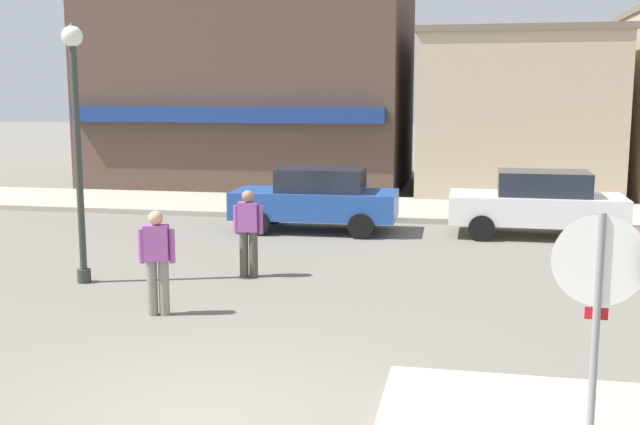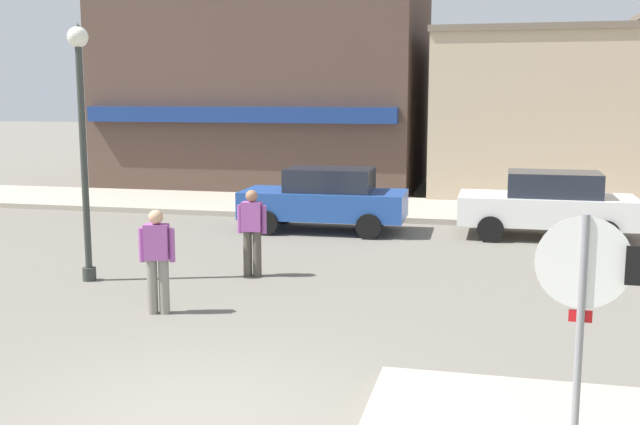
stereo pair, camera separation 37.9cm
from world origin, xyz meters
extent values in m
plane|color=#6B665B|center=(0.00, 0.00, 0.00)|extent=(160.00, 160.00, 0.00)
cube|color=#A89E8C|center=(0.00, 14.53, 0.07)|extent=(80.00, 4.00, 0.15)
cylinder|color=gray|center=(3.70, -0.06, 1.15)|extent=(0.07, 0.07, 2.30)
cylinder|color=red|center=(3.70, -0.04, 1.87)|extent=(0.76, 0.03, 0.76)
cylinder|color=white|center=(3.70, -0.05, 1.87)|extent=(0.82, 0.03, 0.82)
cube|color=red|center=(3.70, -0.04, 1.39)|extent=(0.20, 0.02, 0.11)
cylinder|color=#333833|center=(-4.14, 5.14, 2.10)|extent=(0.12, 0.12, 4.20)
cylinder|color=#333833|center=(-4.14, 5.14, 0.12)|extent=(0.24, 0.24, 0.24)
sphere|color=white|center=(-4.14, 5.14, 4.31)|extent=(0.36, 0.36, 0.36)
cone|color=#333833|center=(-4.14, 5.14, 4.45)|extent=(0.32, 0.32, 0.18)
cube|color=#234C9E|center=(-1.12, 11.01, 0.67)|extent=(4.04, 1.79, 0.66)
cube|color=#1E232D|center=(-0.97, 11.01, 1.28)|extent=(2.11, 1.44, 0.56)
cylinder|color=black|center=(-2.34, 10.13, 0.30)|extent=(0.60, 0.19, 0.60)
cylinder|color=black|center=(-2.38, 11.83, 0.30)|extent=(0.60, 0.19, 0.60)
cylinder|color=black|center=(0.14, 10.19, 0.30)|extent=(0.60, 0.19, 0.60)
cylinder|color=black|center=(0.10, 11.89, 0.30)|extent=(0.60, 0.19, 0.60)
cube|color=white|center=(4.15, 11.30, 0.67)|extent=(4.02, 1.75, 0.66)
cube|color=#1E232D|center=(4.30, 11.30, 1.28)|extent=(2.10, 1.42, 0.56)
cylinder|color=black|center=(2.90, 10.46, 0.30)|extent=(0.60, 0.19, 0.60)
cylinder|color=black|center=(2.92, 12.16, 0.30)|extent=(0.60, 0.19, 0.60)
cylinder|color=black|center=(5.38, 10.43, 0.30)|extent=(0.60, 0.19, 0.60)
cylinder|color=black|center=(5.40, 12.13, 0.30)|extent=(0.60, 0.19, 0.60)
cylinder|color=gray|center=(-2.10, 3.49, 0.42)|extent=(0.16, 0.16, 0.85)
cylinder|color=gray|center=(-1.93, 3.53, 0.42)|extent=(0.16, 0.16, 0.85)
cube|color=#994C99|center=(-2.01, 3.51, 1.12)|extent=(0.40, 0.29, 0.54)
sphere|color=tan|center=(-2.01, 3.51, 1.50)|extent=(0.22, 0.22, 0.22)
cylinder|color=#994C99|center=(-2.24, 3.46, 1.07)|extent=(0.11, 0.11, 0.52)
cylinder|color=#994C99|center=(-1.79, 3.56, 1.07)|extent=(0.11, 0.11, 0.52)
cylinder|color=#4C473D|center=(-1.27, 6.13, 0.42)|extent=(0.16, 0.16, 0.85)
cylinder|color=#4C473D|center=(-1.45, 6.11, 0.42)|extent=(0.16, 0.16, 0.85)
cube|color=#994C99|center=(-1.36, 6.12, 1.12)|extent=(0.37, 0.24, 0.54)
sphere|color=#9E7051|center=(-1.36, 6.12, 1.50)|extent=(0.22, 0.22, 0.22)
cylinder|color=#994C99|center=(-1.13, 6.13, 1.07)|extent=(0.09, 0.09, 0.52)
cylinder|color=#994C99|center=(-1.59, 6.11, 1.07)|extent=(0.09, 0.09, 0.52)
cube|color=brown|center=(-5.24, 20.50, 3.85)|extent=(11.01, 7.94, 7.70)
cube|color=navy|center=(-5.24, 16.38, 2.70)|extent=(10.46, 0.40, 0.50)
cube|color=tan|center=(4.03, 20.15, 2.59)|extent=(6.20, 7.89, 5.19)
cube|color=#716452|center=(4.03, 20.15, 5.29)|extent=(6.33, 8.05, 0.20)
camera|label=1|loc=(2.54, -6.83, 3.30)|focal=42.00mm
camera|label=2|loc=(2.91, -6.75, 3.30)|focal=42.00mm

